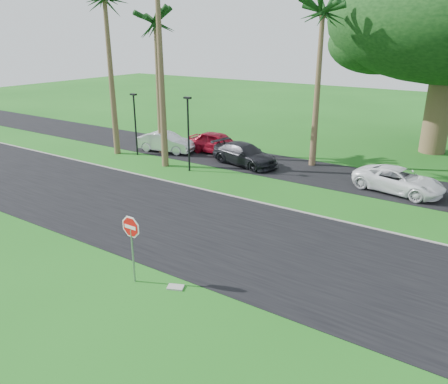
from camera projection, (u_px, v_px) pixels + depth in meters
ground at (178, 245)px, 17.97m from camera, size 120.00×120.00×0.00m
road at (206, 228)px, 19.53m from camera, size 120.00×8.00×0.02m
parking_strip at (303, 170)px, 27.76m from camera, size 120.00×5.00×0.02m
curb at (252, 201)px, 22.70m from camera, size 120.00×0.12×0.06m
stop_sign_near at (131, 236)px, 14.75m from camera, size 1.05×0.07×2.62m
palm_left_far at (105, 2)px, 28.30m from camera, size 5.00×5.00×11.50m
palm_left_mid at (156, 26)px, 29.07m from camera, size 5.00×5.00×10.00m
palm_center at (323, 16)px, 25.80m from camera, size 5.00×5.00×10.50m
streetlight_left at (135, 120)px, 30.53m from camera, size 0.45×0.25×4.34m
streetlight_right at (188, 130)px, 26.84m from camera, size 0.45×0.25×4.64m
car_silver at (166, 142)px, 31.96m from camera, size 4.49×2.20×1.42m
car_red at (218, 143)px, 31.52m from camera, size 4.56×1.92×1.54m
car_dark at (245, 155)px, 28.77m from camera, size 5.11×2.88×1.40m
car_minivan at (399, 181)px, 23.78m from camera, size 5.08×2.99×1.33m
utility_slab at (176, 287)px, 14.95m from camera, size 0.64×0.54×0.06m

